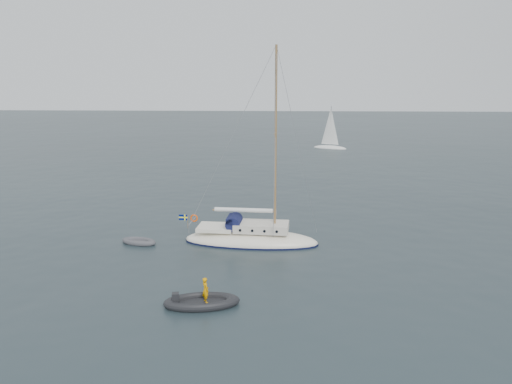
{
  "coord_description": "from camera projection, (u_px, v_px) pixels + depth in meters",
  "views": [
    {
      "loc": [
        -0.32,
        -31.53,
        11.51
      ],
      "look_at": [
        -1.83,
        0.0,
        4.3
      ],
      "focal_mm": 35.0,
      "sensor_mm": 36.0,
      "label": 1
    }
  ],
  "objects": [
    {
      "name": "distant_yacht_c",
      "position": [
        330.0,
        129.0,
        83.08
      ],
      "size": [
        5.65,
        3.01,
        7.49
      ],
      "rotation": [
        0.0,
        0.0,
        -0.41
      ],
      "color": "silver",
      "rests_on": "ground"
    },
    {
      "name": "ground",
      "position": [
        283.0,
        255.0,
        33.25
      ],
      "size": [
        300.0,
        300.0,
        0.0
      ],
      "primitive_type": "plane",
      "color": "black",
      "rests_on": "ground"
    },
    {
      "name": "sailboat",
      "position": [
        251.0,
        229.0,
        35.4
      ],
      "size": [
        10.03,
        3.0,
        14.29
      ],
      "rotation": [
        0.0,
        0.0,
        -0.07
      ],
      "color": "white",
      "rests_on": "ground"
    },
    {
      "name": "dinghy",
      "position": [
        139.0,
        241.0,
        35.49
      ],
      "size": [
        2.63,
        1.19,
        0.38
      ],
      "rotation": [
        0.0,
        0.0,
        -0.27
      ],
      "color": "#454549",
      "rests_on": "ground"
    },
    {
      "name": "rib",
      "position": [
        201.0,
        301.0,
        25.81
      ],
      "size": [
        3.96,
        1.8,
        1.55
      ],
      "rotation": [
        0.0,
        0.0,
        0.17
      ],
      "color": "black",
      "rests_on": "ground"
    }
  ]
}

